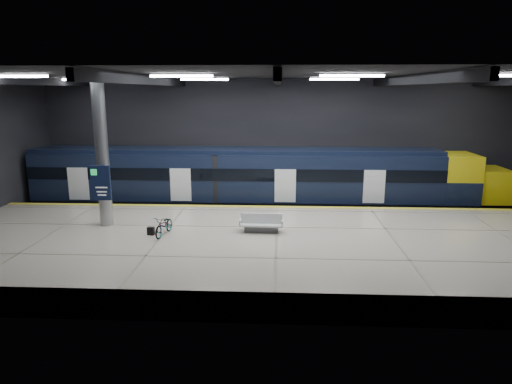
{
  "coord_description": "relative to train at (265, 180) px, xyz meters",
  "views": [
    {
      "loc": [
        0.05,
        -21.3,
        7.3
      ],
      "look_at": [
        -1.08,
        1.5,
        2.2
      ],
      "focal_mm": 32.0,
      "sensor_mm": 36.0,
      "label": 1
    }
  ],
  "objects": [
    {
      "name": "info_column",
      "position": [
        -7.25,
        -6.52,
        2.4
      ],
      "size": [
        0.9,
        0.78,
        6.9
      ],
      "color": "#9EA0A5",
      "rests_on": "platform"
    },
    {
      "name": "safety_strip",
      "position": [
        0.75,
        -2.75,
        -0.95
      ],
      "size": [
        30.0,
        0.4,
        0.01
      ],
      "primitive_type": "cube",
      "color": "yellow",
      "rests_on": "platform"
    },
    {
      "name": "bicycle",
      "position": [
        -4.15,
        -7.92,
        -0.51
      ],
      "size": [
        0.87,
        1.78,
        0.9
      ],
      "primitive_type": "imported",
      "rotation": [
        0.0,
        0.0,
        -0.17
      ],
      "color": "#99999E",
      "rests_on": "platform"
    },
    {
      "name": "room_shell",
      "position": [
        0.75,
        -5.49,
        3.66
      ],
      "size": [
        30.1,
        16.1,
        8.05
      ],
      "color": "black",
      "rests_on": "ground"
    },
    {
      "name": "bench",
      "position": [
        0.08,
        -7.23,
        -0.66
      ],
      "size": [
        1.96,
        0.88,
        0.85
      ],
      "rotation": [
        0.0,
        0.0,
        -0.04
      ],
      "color": "#595B60",
      "rests_on": "platform"
    },
    {
      "name": "pannier_bag",
      "position": [
        -4.75,
        -7.92,
        -0.78
      ],
      "size": [
        0.33,
        0.24,
        0.35
      ],
      "primitive_type": "cube",
      "rotation": [
        0.0,
        0.0,
        -0.2
      ],
      "color": "black",
      "rests_on": "platform"
    },
    {
      "name": "platform",
      "position": [
        0.75,
        -8.0,
        -1.51
      ],
      "size": [
        30.0,
        11.0,
        1.1
      ],
      "primitive_type": "cube",
      "color": "beige",
      "rests_on": "ground"
    },
    {
      "name": "ground",
      "position": [
        0.75,
        -5.5,
        -2.06
      ],
      "size": [
        30.0,
        30.0,
        0.0
      ],
      "primitive_type": "plane",
      "color": "black",
      "rests_on": "ground"
    },
    {
      "name": "rails",
      "position": [
        0.75,
        0.0,
        -1.98
      ],
      "size": [
        30.0,
        1.52,
        0.16
      ],
      "color": "gray",
      "rests_on": "ground"
    },
    {
      "name": "train",
      "position": [
        0.0,
        0.0,
        0.0
      ],
      "size": [
        29.4,
        2.84,
        3.79
      ],
      "color": "black",
      "rests_on": "ground"
    }
  ]
}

